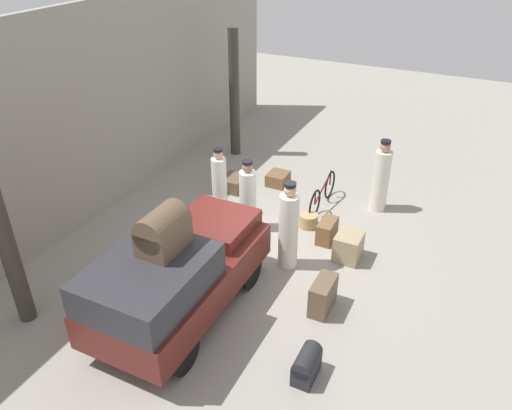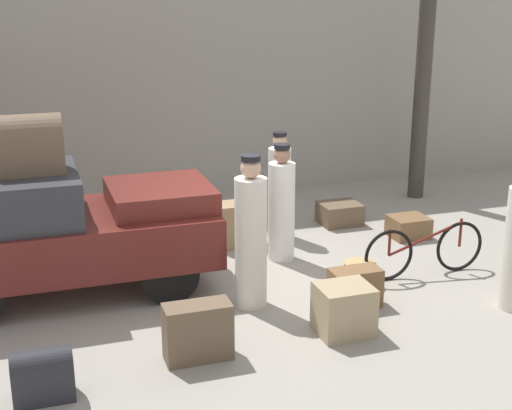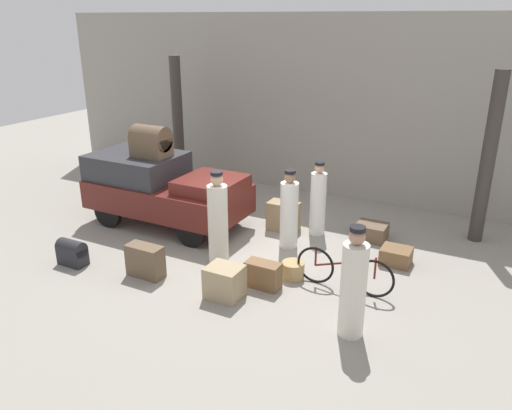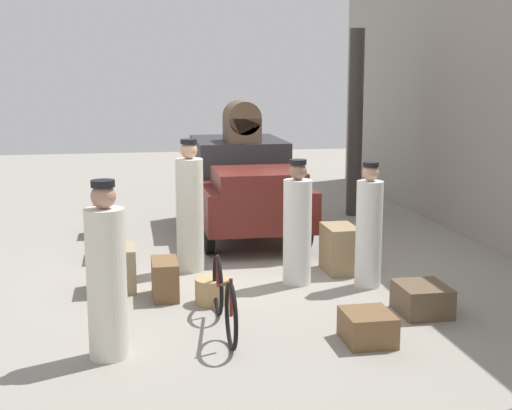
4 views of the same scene
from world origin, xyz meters
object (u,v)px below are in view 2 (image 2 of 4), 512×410
at_px(wicker_basket, 360,274).
at_px(porter_with_bicycle, 251,238).
at_px(suitcase_small_leather, 340,214).
at_px(suitcase_tan_flat, 408,227).
at_px(trunk_wicker_pale, 344,310).
at_px(trunk_on_truck_roof, 27,145).
at_px(bicycle, 425,250).
at_px(porter_carrying_trunk, 281,207).
at_px(trunk_umber_medium, 198,332).
at_px(trunk_barrel_dark, 43,374).
at_px(trunk_large_brown, 355,288).
at_px(truck, 54,226).
at_px(porter_lifting_near_truck, 279,190).
at_px(suitcase_black_upright, 236,224).

relative_size(wicker_basket, porter_with_bicycle, 0.22).
relative_size(wicker_basket, suitcase_small_leather, 0.65).
xyz_separation_m(suitcase_tan_flat, trunk_wicker_pale, (-2.25, -2.52, 0.12)).
relative_size(suitcase_small_leather, trunk_on_truck_roof, 0.79).
bearing_deg(wicker_basket, trunk_on_truck_roof, 165.75).
height_order(bicycle, porter_carrying_trunk, porter_carrying_trunk).
distance_m(wicker_basket, trunk_umber_medium, 2.65).
bearing_deg(suitcase_tan_flat, trunk_barrel_dark, -152.10).
bearing_deg(trunk_on_truck_roof, bicycle, -11.33).
height_order(porter_with_bicycle, trunk_umber_medium, porter_with_bicycle).
relative_size(trunk_large_brown, trunk_on_truck_roof, 0.76).
distance_m(truck, suitcase_tan_flat, 5.17).
distance_m(truck, trunk_wicker_pale, 3.58).
bearing_deg(porter_carrying_trunk, trunk_wicker_pale, -93.26).
relative_size(bicycle, trunk_on_truck_roof, 2.16).
xyz_separation_m(truck, trunk_umber_medium, (1.22, -2.13, -0.56)).
relative_size(bicycle, porter_carrying_trunk, 1.07).
height_order(porter_with_bicycle, porter_lifting_near_truck, porter_with_bicycle).
height_order(trunk_wicker_pale, suitcase_black_upright, suitcase_black_upright).
bearing_deg(trunk_barrel_dark, suitcase_tan_flat, 27.90).
xyz_separation_m(bicycle, trunk_wicker_pale, (-1.68, -1.14, -0.08)).
distance_m(porter_lifting_near_truck, suitcase_tan_flat, 2.02).
relative_size(porter_carrying_trunk, trunk_barrel_dark, 2.97).
distance_m(porter_carrying_trunk, suitcase_small_leather, 1.88).
bearing_deg(truck, porter_lifting_near_truck, 18.04).
xyz_separation_m(suitcase_tan_flat, suitcase_small_leather, (-0.72, 0.89, 0.01)).
height_order(trunk_wicker_pale, trunk_large_brown, trunk_wicker_pale).
bearing_deg(trunk_on_truck_roof, suitcase_black_upright, 18.23).
relative_size(wicker_basket, suitcase_tan_flat, 0.74).
bearing_deg(truck, trunk_umber_medium, -60.13).
bearing_deg(trunk_wicker_pale, suitcase_tan_flat, 48.25).
relative_size(bicycle, porter_with_bicycle, 0.95).
relative_size(bicycle, trunk_umber_medium, 2.54).
bearing_deg(bicycle, wicker_basket, -178.85).
height_order(trunk_umber_medium, suitcase_small_leather, trunk_umber_medium).
relative_size(truck, porter_carrying_trunk, 2.20).
xyz_separation_m(bicycle, porter_lifting_near_truck, (-1.26, 2.01, 0.38)).
bearing_deg(trunk_large_brown, trunk_barrel_dark, -165.55).
height_order(truck, porter_lifting_near_truck, porter_lifting_near_truck).
bearing_deg(trunk_on_truck_roof, suitcase_small_leather, 16.04).
bearing_deg(porter_lifting_near_truck, truck, -161.96).
bearing_deg(trunk_barrel_dark, porter_carrying_trunk, 38.78).
bearing_deg(bicycle, truck, 168.14).
xyz_separation_m(bicycle, porter_with_bicycle, (-2.40, -0.14, 0.48)).
bearing_deg(trunk_on_truck_roof, porter_lifting_near_truck, 16.97).
bearing_deg(trunk_barrel_dark, truck, 83.26).
distance_m(wicker_basket, trunk_on_truck_roof, 4.29).
relative_size(wicker_basket, trunk_umber_medium, 0.60).
bearing_deg(porter_lifting_near_truck, suitcase_tan_flat, -18.99).
distance_m(suitcase_black_upright, trunk_on_truck_roof, 3.29).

